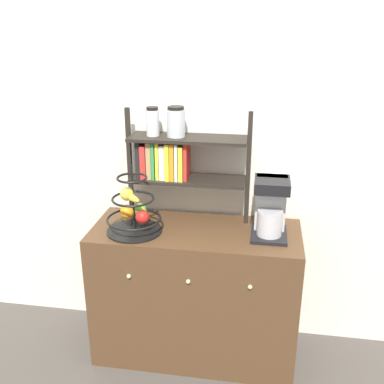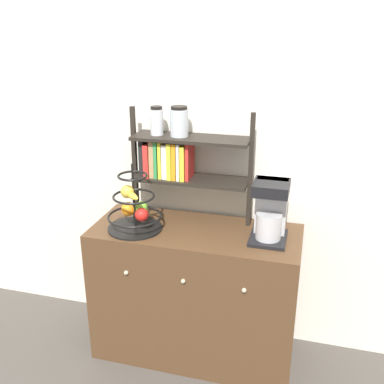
# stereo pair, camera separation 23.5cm
# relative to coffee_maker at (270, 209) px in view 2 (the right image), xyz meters

# --- Properties ---
(ground_plane) EXTENTS (12.00, 12.00, 0.00)m
(ground_plane) POSITION_rel_coffee_maker_xyz_m (-0.39, -0.25, -0.95)
(ground_plane) COLOR #47423D
(wall_back) EXTENTS (7.00, 0.05, 2.60)m
(wall_back) POSITION_rel_coffee_maker_xyz_m (-0.39, 0.26, 0.35)
(wall_back) COLOR silver
(wall_back) RESTS_ON ground_plane
(sideboard) EXTENTS (1.13, 0.49, 0.79)m
(sideboard) POSITION_rel_coffee_maker_xyz_m (-0.39, -0.02, -0.56)
(sideboard) COLOR #4C331E
(sideboard) RESTS_ON ground_plane
(coffee_maker) EXTENTS (0.19, 0.23, 0.32)m
(coffee_maker) POSITION_rel_coffee_maker_xyz_m (0.00, 0.00, 0.00)
(coffee_maker) COLOR black
(coffee_maker) RESTS_ON sideboard
(fruit_stand) EXTENTS (0.30, 0.30, 0.37)m
(fruit_stand) POSITION_rel_coffee_maker_xyz_m (-0.71, -0.09, -0.04)
(fruit_stand) COLOR black
(fruit_stand) RESTS_ON sideboard
(shelf_hutch) EXTENTS (0.68, 0.20, 0.64)m
(shelf_hutch) POSITION_rel_coffee_maker_xyz_m (-0.54, 0.12, 0.22)
(shelf_hutch) COLOR black
(shelf_hutch) RESTS_ON sideboard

